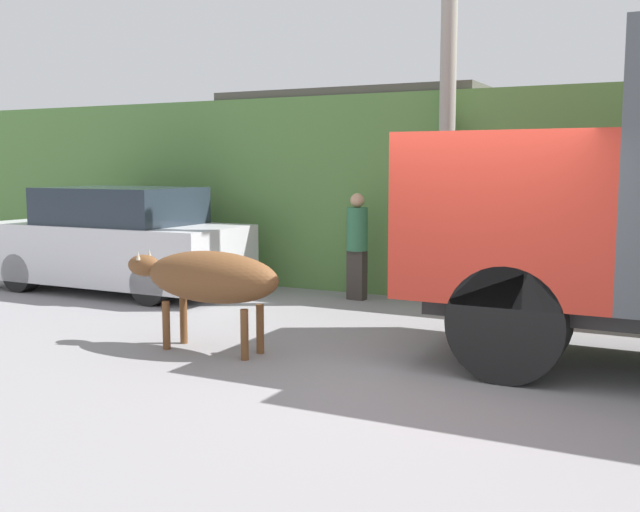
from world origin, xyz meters
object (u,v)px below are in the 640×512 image
(parked_suv, at_px, (117,242))
(utility_pole, at_px, (448,92))
(brown_cow, at_px, (209,278))
(pedestrian_on_hill, at_px, (357,241))

(parked_suv, relative_size, utility_pole, 0.72)
(parked_suv, height_order, utility_pole, utility_pole)
(utility_pole, bearing_deg, parked_suv, -165.88)
(brown_cow, distance_m, pedestrian_on_hill, 3.86)
(pedestrian_on_hill, bearing_deg, parked_suv, 20.44)
(pedestrian_on_hill, height_order, utility_pole, utility_pole)
(brown_cow, bearing_deg, pedestrian_on_hill, 86.12)
(brown_cow, distance_m, utility_pole, 5.01)
(brown_cow, relative_size, parked_suv, 0.46)
(parked_suv, xyz_separation_m, utility_pole, (5.40, 1.36, 2.40))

